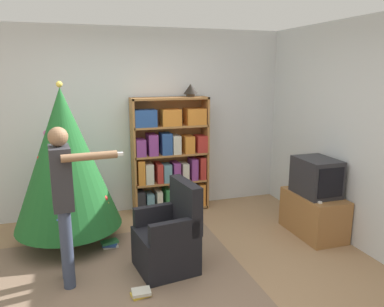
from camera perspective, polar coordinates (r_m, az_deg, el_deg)
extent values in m
plane|color=#9E7A56|center=(3.87, -4.55, -18.94)|extent=(14.00, 14.00, 0.00)
cube|color=silver|center=(5.40, -9.98, 4.74)|extent=(8.00, 0.10, 2.60)
cube|color=silver|center=(4.53, 25.75, 2.18)|extent=(0.10, 8.00, 2.60)
cube|color=#7F6651|center=(4.03, -11.04, -17.72)|extent=(2.51, 1.98, 0.01)
cube|color=#A8703D|center=(5.28, -8.91, -0.64)|extent=(0.03, 0.30, 1.65)
cube|color=#A8703D|center=(5.54, 1.99, 0.13)|extent=(0.03, 0.30, 1.65)
cube|color=#A8703D|center=(5.26, -3.44, 8.39)|extent=(1.09, 0.30, 0.03)
cube|color=#A8703D|center=(5.52, -3.71, 0.07)|extent=(1.09, 0.01, 1.65)
cube|color=#A8703D|center=(5.61, -3.22, -8.19)|extent=(1.06, 0.30, 0.03)
cube|color=#232328|center=(5.43, -7.86, -7.18)|extent=(0.11, 0.22, 0.30)
cube|color=#5B899E|center=(5.48, -6.52, -7.23)|extent=(0.10, 0.26, 0.25)
cube|color=beige|center=(5.51, -5.17, -6.94)|extent=(0.08, 0.28, 0.28)
cube|color=#2D7A42|center=(5.54, -3.85, -6.73)|extent=(0.08, 0.28, 0.29)
cube|color=#843889|center=(5.55, -2.45, -6.92)|extent=(0.08, 0.22, 0.25)
cube|color=#B22D28|center=(5.60, -1.24, -6.66)|extent=(0.11, 0.27, 0.26)
cube|color=#232328|center=(5.60, 0.18, -6.25)|extent=(0.10, 0.21, 0.33)
cube|color=orange|center=(5.66, 1.27, -6.09)|extent=(0.08, 0.26, 0.33)
cube|color=#A8703D|center=(5.48, -3.28, -4.23)|extent=(1.06, 0.30, 0.03)
cube|color=orange|center=(5.32, -7.85, -2.78)|extent=(0.10, 0.24, 0.34)
cube|color=beige|center=(5.36, -6.68, -2.93)|extent=(0.11, 0.28, 0.29)
cube|color=#B22D28|center=(5.39, -5.11, -2.89)|extent=(0.08, 0.27, 0.27)
cube|color=#5B899E|center=(5.39, -3.90, -2.94)|extent=(0.11, 0.21, 0.26)
cube|color=#843889|center=(5.44, -2.55, -2.71)|extent=(0.10, 0.26, 0.27)
cube|color=beige|center=(5.47, -1.23, -2.70)|extent=(0.09, 0.25, 0.25)
cube|color=#843889|center=(5.50, 0.13, -2.32)|extent=(0.09, 0.24, 0.31)
cube|color=#B22D28|center=(5.53, 1.40, -2.16)|extent=(0.08, 0.22, 0.32)
cube|color=#A8703D|center=(5.38, -3.33, -0.09)|extent=(1.06, 0.30, 0.03)
cube|color=#843889|center=(5.24, -7.93, 0.93)|extent=(0.13, 0.25, 0.23)
cube|color=#843889|center=(5.28, -6.13, 1.41)|extent=(0.13, 0.28, 0.29)
cube|color=#284C93|center=(5.30, -4.04, 1.54)|extent=(0.14, 0.23, 0.30)
cube|color=beige|center=(5.36, -2.60, 1.46)|extent=(0.11, 0.28, 0.26)
cube|color=orange|center=(5.39, -0.62, 1.45)|extent=(0.14, 0.24, 0.25)
cube|color=#B22D28|center=(5.45, 1.30, 1.54)|extent=(0.15, 0.23, 0.24)
cube|color=#A8703D|center=(5.31, -3.39, 4.18)|extent=(1.06, 0.30, 0.03)
cube|color=#284C93|center=(5.18, -7.20, 5.36)|extent=(0.30, 0.23, 0.23)
cube|color=orange|center=(5.25, -3.29, 5.52)|extent=(0.27, 0.22, 0.23)
cube|color=orange|center=(5.37, 0.42, 5.69)|extent=(0.28, 0.25, 0.23)
cube|color=#996638|center=(4.97, 18.01, -8.78)|extent=(0.47, 0.83, 0.52)
cube|color=#28282D|center=(4.82, 18.40, -3.37)|extent=(0.41, 0.54, 0.45)
cube|color=black|center=(4.61, 20.42, -4.24)|extent=(0.34, 0.01, 0.35)
cube|color=white|center=(4.62, 18.60, -6.90)|extent=(0.04, 0.12, 0.02)
cylinder|color=#4C3323|center=(4.82, -17.97, -12.17)|extent=(0.36, 0.36, 0.10)
cylinder|color=brown|center=(4.78, -18.06, -10.97)|extent=(0.08, 0.08, 0.12)
cone|color=#1E6028|center=(4.51, -18.80, -0.77)|extent=(1.22, 1.22, 1.62)
sphere|color=#335BB2|center=(4.51, -19.59, 6.48)|extent=(0.05, 0.05, 0.05)
sphere|color=#335BB2|center=(4.22, -19.75, -9.52)|extent=(0.05, 0.05, 0.05)
sphere|color=#335BB2|center=(4.79, -21.68, -2.12)|extent=(0.04, 0.04, 0.04)
sphere|color=gold|center=(4.47, -12.81, -7.39)|extent=(0.05, 0.05, 0.05)
sphere|color=#B74C93|center=(4.67, -22.86, -3.06)|extent=(0.04, 0.04, 0.04)
sphere|color=red|center=(4.46, -22.28, -0.59)|extent=(0.04, 0.04, 0.04)
sphere|color=#B74C93|center=(4.52, -21.29, 2.91)|extent=(0.07, 0.07, 0.07)
sphere|color=red|center=(4.53, -17.88, 4.87)|extent=(0.05, 0.05, 0.05)
sphere|color=red|center=(4.45, -13.15, -6.68)|extent=(0.07, 0.07, 0.07)
sphere|color=red|center=(4.60, -19.02, 4.26)|extent=(0.06, 0.06, 0.06)
sphere|color=#E5CC4C|center=(4.41, -19.58, 9.93)|extent=(0.07, 0.07, 0.07)
cube|color=black|center=(3.98, -4.07, -14.51)|extent=(0.63, 0.63, 0.42)
cube|color=black|center=(3.88, -0.98, -7.80)|extent=(0.20, 0.57, 0.50)
cube|color=black|center=(4.05, -5.41, -9.18)|extent=(0.51, 0.15, 0.20)
cube|color=black|center=(3.64, -2.71, -11.74)|extent=(0.51, 0.15, 0.20)
cylinder|color=#38425B|center=(3.94, -18.67, -12.64)|extent=(0.11, 0.11, 0.77)
cylinder|color=#38425B|center=(3.77, -18.47, -13.76)|extent=(0.11, 0.11, 0.77)
cube|color=#2D2D33|center=(3.62, -19.32, -3.48)|extent=(0.20, 0.33, 0.58)
cylinder|color=#8C6647|center=(3.82, -19.47, -3.11)|extent=(0.07, 0.07, 0.46)
cylinder|color=#8C6647|center=(3.39, -15.34, -0.42)|extent=(0.48, 0.11, 0.07)
cube|color=white|center=(3.43, -11.37, -0.09)|extent=(0.11, 0.04, 0.03)
sphere|color=#8C6647|center=(3.54, -19.76, 2.42)|extent=(0.18, 0.18, 0.18)
cylinder|color=#473828|center=(5.35, -0.23, 8.85)|extent=(0.12, 0.12, 0.04)
cone|color=black|center=(5.34, -0.24, 9.82)|extent=(0.20, 0.20, 0.14)
cube|color=beige|center=(4.62, -12.35, -13.52)|extent=(0.18, 0.17, 0.02)
cube|color=#284C93|center=(4.59, -12.37, -13.33)|extent=(0.19, 0.18, 0.02)
cube|color=#2D7A42|center=(4.59, -12.44, -13.01)|extent=(0.21, 0.15, 0.03)
cube|color=gold|center=(3.69, -7.81, -20.52)|extent=(0.19, 0.15, 0.03)
cube|color=beige|center=(3.67, -7.74, -20.16)|extent=(0.17, 0.14, 0.03)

